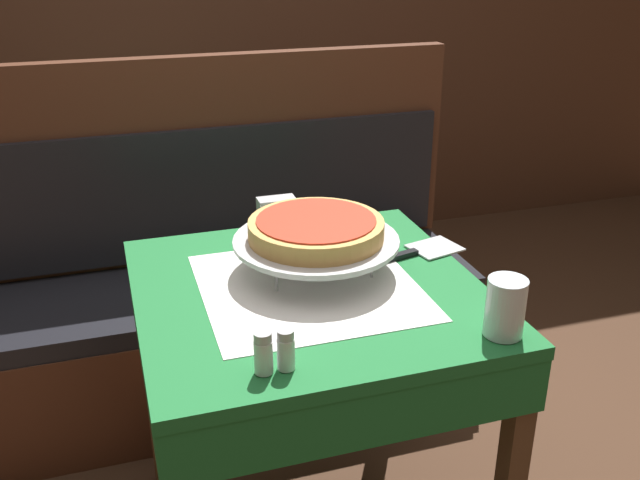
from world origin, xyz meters
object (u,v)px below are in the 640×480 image
at_px(condiment_caddy, 150,117).
at_px(pizza_pan_stand, 316,242).
at_px(booth_bench, 217,309).
at_px(napkin_holder, 277,214).
at_px(pizza_server, 414,253).
at_px(dining_table_front, 309,325).
at_px(water_glass_near, 505,307).
at_px(dining_table_rear, 145,154).
at_px(salt_shaker, 263,353).
at_px(deep_dish_pizza, 316,229).
at_px(pepper_shaker, 286,350).

bearing_deg(condiment_caddy, pizza_pan_stand, -80.32).
xyz_separation_m(booth_bench, napkin_holder, (0.12, -0.40, 0.48)).
bearing_deg(pizza_server, dining_table_front, -163.85).
bearing_deg(dining_table_front, booth_bench, 98.01).
bearing_deg(water_glass_near, dining_table_rear, 107.00).
xyz_separation_m(dining_table_front, booth_bench, (-0.10, 0.74, -0.34)).
bearing_deg(booth_bench, condiment_caddy, 97.69).
bearing_deg(dining_table_front, dining_table_rear, 99.28).
distance_m(booth_bench, pizza_server, 0.89).
height_order(water_glass_near, salt_shaker, water_glass_near).
height_order(dining_table_front, salt_shaker, salt_shaker).
relative_size(pizza_server, salt_shaker, 3.55).
height_order(booth_bench, condiment_caddy, booth_bench).
distance_m(booth_bench, water_glass_near, 1.24).
bearing_deg(dining_table_rear, deep_dish_pizza, -78.80).
height_order(dining_table_front, water_glass_near, water_glass_near).
xyz_separation_m(napkin_holder, condiment_caddy, (-0.22, 1.19, -0.00)).
height_order(pepper_shaker, napkin_holder, napkin_holder).
xyz_separation_m(pizza_pan_stand, pizza_server, (0.26, 0.02, -0.07)).
bearing_deg(booth_bench, salt_shaker, -93.87).
xyz_separation_m(pepper_shaker, condiment_caddy, (-0.08, 1.83, 0.00)).
bearing_deg(salt_shaker, pizza_server, 39.21).
relative_size(dining_table_front, napkin_holder, 7.72).
xyz_separation_m(dining_table_rear, pizza_pan_stand, (0.29, -1.44, 0.18)).
xyz_separation_m(pizza_server, pepper_shaker, (-0.43, -0.39, 0.04)).
relative_size(dining_table_rear, condiment_caddy, 5.14).
xyz_separation_m(dining_table_front, pepper_shaker, (-0.13, -0.30, 0.14)).
xyz_separation_m(water_glass_near, pepper_shaker, (-0.44, 0.01, -0.02)).
bearing_deg(napkin_holder, water_glass_near, -65.62).
distance_m(pepper_shaker, condiment_caddy, 1.83).
bearing_deg(condiment_caddy, water_glass_near, -74.22).
height_order(deep_dish_pizza, pizza_server, deep_dish_pizza).
height_order(dining_table_rear, deep_dish_pizza, deep_dish_pizza).
relative_size(booth_bench, deep_dish_pizza, 5.52).
height_order(pizza_server, salt_shaker, salt_shaker).
relative_size(dining_table_front, pepper_shaker, 9.53).
distance_m(salt_shaker, pepper_shaker, 0.04).
bearing_deg(pizza_pan_stand, salt_shaker, -120.19).
bearing_deg(dining_table_rear, napkin_holder, -77.44).
height_order(dining_table_rear, salt_shaker, salt_shaker).
distance_m(water_glass_near, napkin_holder, 0.72).
distance_m(pizza_server, salt_shaker, 0.61).
bearing_deg(napkin_holder, pizza_server, -41.68).
height_order(pizza_server, condiment_caddy, condiment_caddy).
xyz_separation_m(dining_table_front, salt_shaker, (-0.18, -0.30, 0.14)).
xyz_separation_m(pizza_pan_stand, pepper_shaker, (-0.17, -0.37, -0.04)).
bearing_deg(water_glass_near, pepper_shaker, 178.21).
distance_m(salt_shaker, condiment_caddy, 1.83).
height_order(deep_dish_pizza, condiment_caddy, condiment_caddy).
bearing_deg(salt_shaker, napkin_holder, 73.61).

